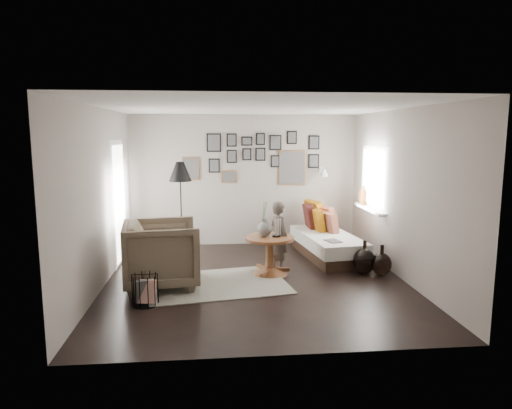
{
  "coord_description": "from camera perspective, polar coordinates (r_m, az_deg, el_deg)",
  "views": [
    {
      "loc": [
        -0.64,
        -6.68,
        2.21
      ],
      "look_at": [
        0.05,
        0.5,
        1.1
      ],
      "focal_mm": 32.0,
      "sensor_mm": 36.0,
      "label": 1
    }
  ],
  "objects": [
    {
      "name": "wall_front",
      "position": [
        4.42,
        2.98,
        -3.14
      ],
      "size": [
        4.5,
        0.0,
        4.5
      ],
      "primitive_type": "plane",
      "rotation": [
        -1.57,
        0.0,
        0.0
      ],
      "color": "gray",
      "rests_on": "ground"
    },
    {
      "name": "ground",
      "position": [
        7.06,
        -0.01,
        -9.48
      ],
      "size": [
        4.8,
        4.8,
        0.0
      ],
      "primitive_type": "plane",
      "color": "black",
      "rests_on": "ground"
    },
    {
      "name": "child",
      "position": [
        7.41,
        2.91,
        -4.03
      ],
      "size": [
        0.43,
        0.5,
        1.15
      ],
      "primitive_type": "imported",
      "rotation": [
        0.0,
        0.0,
        2.02
      ],
      "color": "#534842",
      "rests_on": "ground"
    },
    {
      "name": "wall_back",
      "position": [
        9.14,
        -1.46,
        3.04
      ],
      "size": [
        4.5,
        0.0,
        4.5
      ],
      "primitive_type": "plane",
      "rotation": [
        1.57,
        0.0,
        0.0
      ],
      "color": "gray",
      "rests_on": "ground"
    },
    {
      "name": "wall_right",
      "position": [
        7.33,
        17.77,
        1.2
      ],
      "size": [
        0.0,
        4.8,
        4.8
      ],
      "primitive_type": "plane",
      "rotation": [
        1.57,
        0.0,
        -1.57
      ],
      "color": "gray",
      "rests_on": "ground"
    },
    {
      "name": "demijohn_small",
      "position": [
        7.52,
        15.41,
        -7.18
      ],
      "size": [
        0.32,
        0.32,
        0.49
      ],
      "color": "black",
      "rests_on": "ground"
    },
    {
      "name": "door_left",
      "position": [
        8.12,
        -16.76,
        0.16
      ],
      "size": [
        0.0,
        2.14,
        2.14
      ],
      "color": "white",
      "rests_on": "wall_left"
    },
    {
      "name": "demijohn_large",
      "position": [
        7.54,
        13.37,
        -6.87
      ],
      "size": [
        0.36,
        0.36,
        0.54
      ],
      "color": "black",
      "rests_on": "ground"
    },
    {
      "name": "pedestal_table",
      "position": [
        7.3,
        1.71,
        -6.56
      ],
      "size": [
        0.78,
        0.78,
        0.61
      ],
      "rotation": [
        0.0,
        0.0,
        -0.26
      ],
      "color": "brown",
      "rests_on": "ground"
    },
    {
      "name": "ceiling",
      "position": [
        6.72,
        -0.01,
        12.08
      ],
      "size": [
        4.8,
        4.8,
        0.0
      ],
      "primitive_type": "plane",
      "rotation": [
        3.14,
        0.0,
        0.0
      ],
      "color": "white",
      "rests_on": "wall_back"
    },
    {
      "name": "gallery_wall",
      "position": [
        9.12,
        0.35,
        5.82
      ],
      "size": [
        2.74,
        0.03,
        1.08
      ],
      "color": "brown",
      "rests_on": "wall_back"
    },
    {
      "name": "rug",
      "position": [
        6.93,
        -4.84,
        -9.83
      ],
      "size": [
        2.23,
        1.72,
        0.01
      ],
      "primitive_type": "cube",
      "rotation": [
        0.0,
        0.0,
        0.16
      ],
      "color": "silver",
      "rests_on": "ground"
    },
    {
      "name": "armchair",
      "position": [
        6.83,
        -11.71,
        -6.05
      ],
      "size": [
        1.2,
        1.17,
        0.97
      ],
      "primitive_type": "imported",
      "rotation": [
        0.0,
        0.0,
        1.7
      ],
      "color": "brown",
      "rests_on": "ground"
    },
    {
      "name": "floor_lamp",
      "position": [
        8.25,
        -9.45,
        3.64
      ],
      "size": [
        0.4,
        0.4,
        1.73
      ],
      "rotation": [
        0.0,
        0.0,
        0.3
      ],
      "color": "black",
      "rests_on": "ground"
    },
    {
      "name": "magazine_on_daybed",
      "position": [
        7.79,
        9.61,
        -4.51
      ],
      "size": [
        0.29,
        0.34,
        0.02
      ],
      "primitive_type": "cube",
      "rotation": [
        0.0,
        0.0,
        0.3
      ],
      "color": "black",
      "rests_on": "daybed"
    },
    {
      "name": "window_right",
      "position": [
        8.59,
        13.69,
        -0.05
      ],
      "size": [
        0.15,
        1.32,
        1.3
      ],
      "color": "white",
      "rests_on": "wall_right"
    },
    {
      "name": "candles",
      "position": [
        7.21,
        2.59,
        -2.95
      ],
      "size": [
        0.13,
        0.13,
        0.29
      ],
      "color": "black",
      "rests_on": "pedestal_table"
    },
    {
      "name": "daybed",
      "position": [
        8.44,
        8.79,
        -4.47
      ],
      "size": [
        1.05,
        2.02,
        0.94
      ],
      "rotation": [
        0.0,
        0.0,
        0.12
      ],
      "color": "black",
      "rests_on": "ground"
    },
    {
      "name": "magazine_basket",
      "position": [
        6.23,
        -13.68,
        -10.32
      ],
      "size": [
        0.34,
        0.34,
        0.41
      ],
      "rotation": [
        0.0,
        0.0,
        0.04
      ],
      "color": "black",
      "rests_on": "ground"
    },
    {
      "name": "wall_left",
      "position": [
        6.93,
        -18.88,
        0.73
      ],
      "size": [
        0.0,
        4.8,
        4.8
      ],
      "primitive_type": "plane",
      "rotation": [
        1.57,
        0.0,
        1.57
      ],
      "color": "gray",
      "rests_on": "ground"
    },
    {
      "name": "vase",
      "position": [
        7.2,
        1.07,
        -2.71
      ],
      "size": [
        0.22,
        0.22,
        0.55
      ],
      "color": "black",
      "rests_on": "pedestal_table"
    },
    {
      "name": "wall_sconce",
      "position": [
        9.11,
        8.45,
        3.95
      ],
      "size": [
        0.18,
        0.36,
        0.16
      ],
      "color": "white",
      "rests_on": "wall_back"
    },
    {
      "name": "armchair_cushion",
      "position": [
        6.88,
        -11.42,
        -5.99
      ],
      "size": [
        0.48,
        0.49,
        0.2
      ],
      "primitive_type": "cube",
      "rotation": [
        -0.21,
        0.0,
        0.1
      ],
      "color": "white",
      "rests_on": "armchair"
    }
  ]
}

